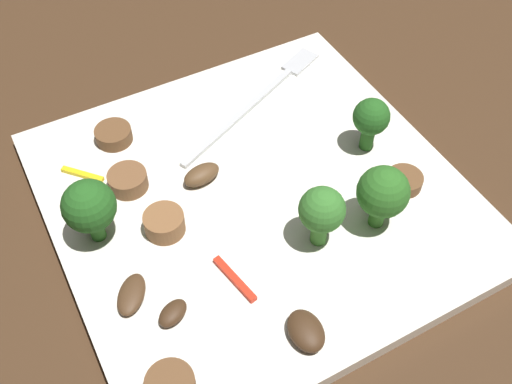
# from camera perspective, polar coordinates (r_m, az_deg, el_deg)

# --- Properties ---
(ground_plane) EXTENTS (1.40, 1.40, 0.00)m
(ground_plane) POSITION_cam_1_polar(r_m,az_deg,el_deg) (0.47, 0.00, -1.02)
(ground_plane) COLOR #422B19
(plate) EXTENTS (0.30, 0.30, 0.01)m
(plate) POSITION_cam_1_polar(r_m,az_deg,el_deg) (0.46, 0.00, -0.51)
(plate) COLOR white
(plate) RESTS_ON ground_plane
(fork) EXTENTS (0.17, 0.09, 0.00)m
(fork) POSITION_cam_1_polar(r_m,az_deg,el_deg) (0.53, 0.58, 9.15)
(fork) COLOR silver
(fork) RESTS_ON plate
(broccoli_floret_0) EXTENTS (0.04, 0.04, 0.05)m
(broccoli_floret_0) POSITION_cam_1_polar(r_m,az_deg,el_deg) (0.42, 11.96, -0.10)
(broccoli_floret_0) COLOR #347525
(broccoli_floret_0) RESTS_ON plate
(broccoli_floret_1) EXTENTS (0.04, 0.04, 0.05)m
(broccoli_floret_1) POSITION_cam_1_polar(r_m,az_deg,el_deg) (0.42, -15.56, -1.39)
(broccoli_floret_1) COLOR #296420
(broccoli_floret_1) RESTS_ON plate
(broccoli_floret_2) EXTENTS (0.03, 0.03, 0.05)m
(broccoli_floret_2) POSITION_cam_1_polar(r_m,az_deg,el_deg) (0.48, 10.69, 7.04)
(broccoli_floret_2) COLOR #296420
(broccoli_floret_2) RESTS_ON plate
(broccoli_floret_3) EXTENTS (0.03, 0.03, 0.05)m
(broccoli_floret_3) POSITION_cam_1_polar(r_m,az_deg,el_deg) (0.40, 6.26, -1.85)
(broccoli_floret_3) COLOR #408630
(broccoli_floret_3) RESTS_ON plate
(sausage_slice_1) EXTENTS (0.03, 0.03, 0.02)m
(sausage_slice_1) POSITION_cam_1_polar(r_m,az_deg,el_deg) (0.43, -8.56, -3.19)
(sausage_slice_1) COLOR brown
(sausage_slice_1) RESTS_ON plate
(sausage_slice_2) EXTENTS (0.04, 0.04, 0.01)m
(sausage_slice_2) POSITION_cam_1_polar(r_m,az_deg,el_deg) (0.47, 13.90, 1.04)
(sausage_slice_2) COLOR brown
(sausage_slice_2) RESTS_ON plate
(sausage_slice_3) EXTENTS (0.03, 0.03, 0.01)m
(sausage_slice_3) POSITION_cam_1_polar(r_m,az_deg,el_deg) (0.50, -13.37, 5.30)
(sausage_slice_3) COLOR brown
(sausage_slice_3) RESTS_ON plate
(sausage_slice_4) EXTENTS (0.04, 0.04, 0.01)m
(sausage_slice_4) POSITION_cam_1_polar(r_m,az_deg,el_deg) (0.46, -12.07, 1.08)
(sausage_slice_4) COLOR brown
(sausage_slice_4) RESTS_ON plate
(mushroom_0) EXTENTS (0.02, 0.03, 0.01)m
(mushroom_0) POSITION_cam_1_polar(r_m,az_deg,el_deg) (0.39, 4.77, -13.00)
(mushroom_0) COLOR #422B19
(mushroom_0) RESTS_ON plate
(mushroom_1) EXTENTS (0.03, 0.04, 0.01)m
(mushroom_1) POSITION_cam_1_polar(r_m,az_deg,el_deg) (0.41, -11.75, -9.50)
(mushroom_1) COLOR #4C331E
(mushroom_1) RESTS_ON plate
(mushroom_2) EXTENTS (0.03, 0.02, 0.01)m
(mushroom_2) POSITION_cam_1_polar(r_m,az_deg,el_deg) (0.40, -7.91, -11.32)
(mushroom_2) COLOR #422B19
(mushroom_2) RESTS_ON plate
(mushroom_3) EXTENTS (0.03, 0.02, 0.01)m
(mushroom_3) POSITION_cam_1_polar(r_m,az_deg,el_deg) (0.46, -5.19, 1.66)
(mushroom_3) COLOR brown
(mushroom_3) RESTS_ON plate
(pepper_strip_0) EXTENTS (0.01, 0.04, 0.00)m
(pepper_strip_0) POSITION_cam_1_polar(r_m,az_deg,el_deg) (0.41, -2.04, -8.25)
(pepper_strip_0) COLOR red
(pepper_strip_0) RESTS_ON plate
(pepper_strip_1) EXTENTS (0.03, 0.03, 0.00)m
(pepper_strip_1) POSITION_cam_1_polar(r_m,az_deg,el_deg) (0.48, -16.15, 1.62)
(pepper_strip_1) COLOR yellow
(pepper_strip_1) RESTS_ON plate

